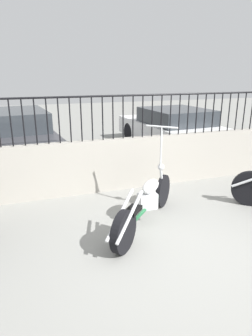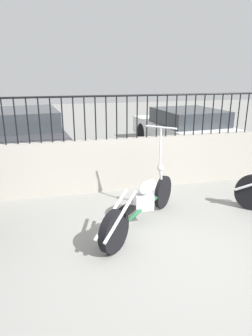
{
  "view_description": "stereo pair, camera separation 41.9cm",
  "coord_description": "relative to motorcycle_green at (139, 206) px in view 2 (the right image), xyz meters",
  "views": [
    {
      "loc": [
        -1.92,
        -2.95,
        2.26
      ],
      "look_at": [
        -0.33,
        1.63,
        0.7
      ],
      "focal_mm": 32.0,
      "sensor_mm": 36.0,
      "label": 1
    },
    {
      "loc": [
        -1.52,
        -3.07,
        2.26
      ],
      "look_at": [
        -0.33,
        1.63,
        0.7
      ],
      "focal_mm": 32.0,
      "sensor_mm": 36.0,
      "label": 2
    }
  ],
  "objects": [
    {
      "name": "car_white",
      "position": [
        2.75,
        4.36,
        0.25
      ],
      "size": [
        2.16,
        4.18,
        1.22
      ],
      "rotation": [
        0.0,
        0.0,
        1.64
      ],
      "color": "black",
      "rests_on": "ground_plane"
    },
    {
      "name": "ground_plane",
      "position": [
        0.34,
        -0.8,
        -0.38
      ],
      "size": [
        40.0,
        40.0,
        0.0
      ],
      "primitive_type": "plane",
      "color": "gray"
    },
    {
      "name": "low_wall",
      "position": [
        0.34,
        1.66,
        0.14
      ],
      "size": [
        10.43,
        0.18,
        1.03
      ],
      "color": "#9E998E",
      "rests_on": "ground_plane"
    },
    {
      "name": "motorcycle_green",
      "position": [
        0.0,
        0.0,
        0.0
      ],
      "size": [
        1.63,
        1.64,
        1.46
      ],
      "rotation": [
        0.0,
        0.0,
        0.79
      ],
      "color": "black",
      "rests_on": "ground_plane"
    },
    {
      "name": "car_dark_grey",
      "position": [
        -1.89,
        4.32,
        0.31
      ],
      "size": [
        2.29,
        4.42,
        1.36
      ],
      "rotation": [
        0.0,
        0.0,
        1.67
      ],
      "color": "black",
      "rests_on": "ground_plane"
    },
    {
      "name": "fence_railing",
      "position": [
        0.34,
        1.66,
        1.21
      ],
      "size": [
        10.43,
        0.04,
        0.83
      ],
      "color": "black",
      "rests_on": "low_wall"
    }
  ]
}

